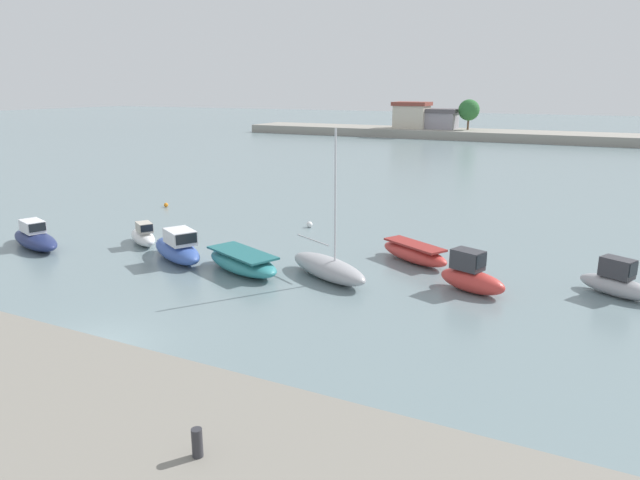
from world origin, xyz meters
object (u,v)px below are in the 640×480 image
Objects in this scene: moored_boat_2 at (178,248)px; moored_boat_7 at (617,283)px; mooring_buoy_1 at (310,224)px; moored_boat_1 at (143,236)px; moored_boat_3 at (242,262)px; moored_boat_6 at (471,276)px; moored_boat_4 at (328,268)px; moored_boat_5 at (414,253)px; mooring_bollard at (197,443)px; moored_boat_0 at (35,238)px; mooring_buoy_3 at (166,205)px.

moored_boat_2 reaches higher than moored_boat_7.
mooring_buoy_1 is (2.87, 10.05, -0.49)m from moored_boat_2.
moored_boat_1 is at bearing -146.87° from moored_boat_7.
moored_boat_3 is 1.58× the size of moored_boat_6.
moored_boat_2 is at bearing -105.94° from mooring_buoy_1.
moored_boat_4 is 2.07× the size of moored_boat_6.
moored_boat_6 is (3.79, -3.31, 0.23)m from moored_boat_5.
mooring_bollard reaches higher than moored_boat_7.
mooring_bollard is 18.48m from moored_boat_6.
moored_boat_5 is (11.66, 5.55, -0.20)m from moored_boat_2.
moored_boat_7 is at bearing 43.28° from moored_boat_4.
moored_boat_1 reaches higher than moored_boat_5.
moored_boat_7 is (25.57, 2.97, 0.10)m from moored_boat_1.
moored_boat_2 is 0.71× the size of moored_boat_4.
moored_boat_3 is 11.39m from moored_boat_6.
moored_boat_0 reaches higher than mooring_buoy_3.
moored_boat_5 is 5.04m from moored_boat_6.
mooring_bollard is 0.08× the size of moored_boat_4.
moored_boat_0 reaches higher than moored_boat_3.
moored_boat_2 is at bearing -158.49° from moored_boat_3.
moored_boat_1 is 16.17m from moored_boat_5.
mooring_buoy_3 is at bearing -164.74° from moored_boat_7.
moored_boat_0 is at bearing -141.90° from moored_boat_7.
mooring_bollard is 21.55m from moored_boat_2.
moored_boat_1 is 8.52m from moored_boat_3.
moored_boat_3 is 17.86m from moored_boat_7.
moored_boat_3 is 16.57× the size of mooring_buoy_3.
moored_boat_3 is 18.44m from mooring_buoy_3.
moored_boat_5 is at bearing 96.68° from mooring_bollard.
moored_boat_6 is 8.78× the size of mooring_buoy_1.
moored_boat_7 is at bearing 41.68° from moored_boat_2.
moored_boat_1 is 8.51× the size of mooring_buoy_1.
mooring_buoy_1 is (-12.58, 7.82, -0.52)m from moored_boat_6.
mooring_bollard is 0.17× the size of moored_boat_1.
moored_boat_4 is 5.48m from moored_boat_5.
moored_boat_4 reaches higher than mooring_buoy_3.
moored_boat_6 reaches higher than moored_boat_0.
moored_boat_0 is 13.82× the size of mooring_buoy_1.
mooring_buoy_3 is (-24.64, 27.08, -2.52)m from mooring_bollard.
moored_boat_6 is at bearing -31.85° from mooring_buoy_1.
moored_boat_1 is 0.66× the size of moored_boat_2.
moored_boat_3 is 9.26m from moored_boat_5.
mooring_buoy_1 is (-1.43, 10.13, -0.32)m from moored_boat_3.
mooring_bollard is at bearing -35.77° from moored_boat_3.
moored_boat_0 is 0.76× the size of moored_boat_4.
moored_boat_1 is at bearing 135.76° from mooring_bollard.
moored_boat_0 reaches higher than moored_boat_5.
moored_boat_4 is (18.01, 2.63, -0.01)m from moored_boat_0.
moored_boat_7 is 32.61m from mooring_buoy_3.
mooring_buoy_1 is at bearing -178.16° from moored_boat_5.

